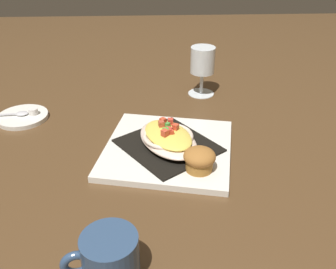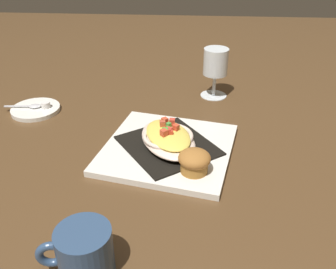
# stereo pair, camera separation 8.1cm
# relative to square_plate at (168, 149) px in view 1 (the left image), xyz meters

# --- Properties ---
(ground_plane) EXTENTS (2.60, 2.60, 0.00)m
(ground_plane) POSITION_rel_square_plate_xyz_m (0.00, 0.00, -0.01)
(ground_plane) COLOR #533920
(square_plate) EXTENTS (0.32, 0.32, 0.01)m
(square_plate) POSITION_rel_square_plate_xyz_m (0.00, 0.00, 0.00)
(square_plate) COLOR white
(square_plate) RESTS_ON ground_plane
(folded_napkin) EXTENTS (0.26, 0.25, 0.00)m
(folded_napkin) POSITION_rel_square_plate_xyz_m (0.00, 0.00, 0.01)
(folded_napkin) COLOR black
(folded_napkin) RESTS_ON square_plate
(gratin_dish) EXTENTS (0.20, 0.17, 0.05)m
(gratin_dish) POSITION_rel_square_plate_xyz_m (0.00, 0.00, 0.03)
(gratin_dish) COLOR beige
(gratin_dish) RESTS_ON folded_napkin
(muffin) EXTENTS (0.06, 0.06, 0.05)m
(muffin) POSITION_rel_square_plate_xyz_m (-0.09, -0.06, 0.03)
(muffin) COLOR #A66F2E
(muffin) RESTS_ON square_plate
(coffee_mug) EXTENTS (0.08, 0.11, 0.08)m
(coffee_mug) POSITION_rel_square_plate_xyz_m (-0.33, 0.10, 0.03)
(coffee_mug) COLOR #30496B
(coffee_mug) RESTS_ON ground_plane
(stemmed_glass) EXTENTS (0.08, 0.08, 0.14)m
(stemmed_glass) POSITION_rel_square_plate_xyz_m (0.31, -0.11, 0.09)
(stemmed_glass) COLOR white
(stemmed_glass) RESTS_ON ground_plane
(creamer_saucer) EXTENTS (0.13, 0.13, 0.01)m
(creamer_saucer) POSITION_rel_square_plate_xyz_m (0.17, 0.37, -0.00)
(creamer_saucer) COLOR white
(creamer_saucer) RESTS_ON ground_plane
(spoon) EXTENTS (0.03, 0.10, 0.01)m
(spoon) POSITION_rel_square_plate_xyz_m (0.17, 0.38, 0.01)
(spoon) COLOR silver
(spoon) RESTS_ON creamer_saucer
(creamer_cup_0) EXTENTS (0.02, 0.02, 0.02)m
(creamer_cup_0) POSITION_rel_square_plate_xyz_m (0.17, 0.34, 0.01)
(creamer_cup_0) COLOR silver
(creamer_cup_0) RESTS_ON creamer_saucer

